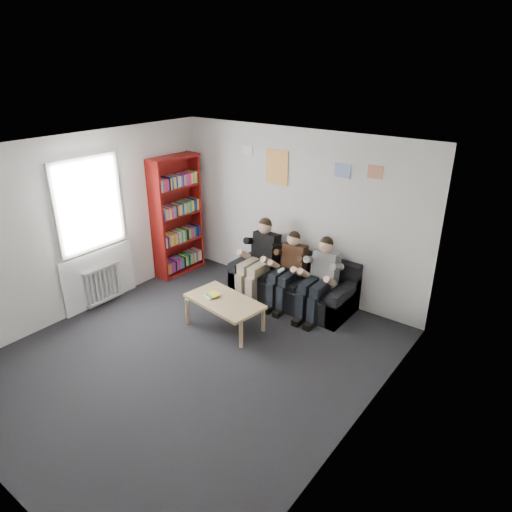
{
  "coord_description": "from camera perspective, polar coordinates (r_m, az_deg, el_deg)",
  "views": [
    {
      "loc": [
        3.7,
        -3.5,
        3.66
      ],
      "look_at": [
        0.07,
        1.3,
        1.04
      ],
      "focal_mm": 32.0,
      "sensor_mm": 36.0,
      "label": 1
    }
  ],
  "objects": [
    {
      "name": "coffee_table",
      "position": [
        6.64,
        -3.98,
        -5.91
      ],
      "size": [
        1.13,
        0.62,
        0.45
      ],
      "rotation": [
        0.0,
        0.0,
        -0.14
      ],
      "color": "tan",
      "rests_on": "ground"
    },
    {
      "name": "window",
      "position": [
        7.46,
        -19.55,
        1.51
      ],
      "size": [
        0.05,
        1.3,
        2.36
      ],
      "color": "white",
      "rests_on": "room_shell"
    },
    {
      "name": "person_middle",
      "position": [
        7.14,
        3.93,
        -1.83
      ],
      "size": [
        0.37,
        0.79,
        1.21
      ],
      "rotation": [
        0.0,
        0.0,
        0.11
      ],
      "color": "#442A16",
      "rests_on": "sofa"
    },
    {
      "name": "poster_sign",
      "position": [
        7.74,
        -1.07,
        13.07
      ],
      "size": [
        0.2,
        0.01,
        0.14
      ],
      "primitive_type": "cube",
      "color": "white",
      "rests_on": "room_shell"
    },
    {
      "name": "poster_large",
      "position": [
        7.43,
        2.65,
        11.04
      ],
      "size": [
        0.42,
        0.01,
        0.55
      ],
      "primitive_type": "cube",
      "color": "#EFE554",
      "rests_on": "room_shell"
    },
    {
      "name": "radiator",
      "position": [
        7.67,
        -18.56,
        -3.31
      ],
      "size": [
        0.1,
        0.64,
        0.6
      ],
      "color": "silver",
      "rests_on": "ground"
    },
    {
      "name": "game_cases",
      "position": [
        6.71,
        -5.51,
        -4.91
      ],
      "size": [
        0.21,
        0.18,
        0.04
      ],
      "rotation": [
        0.0,
        0.0,
        -0.32
      ],
      "color": "white",
      "rests_on": "coffee_table"
    },
    {
      "name": "poster_blue",
      "position": [
        6.84,
        10.75,
        10.42
      ],
      "size": [
        0.25,
        0.01,
        0.2
      ],
      "primitive_type": "cube",
      "color": "#3D6DD1",
      "rests_on": "room_shell"
    },
    {
      "name": "person_right",
      "position": [
        6.88,
        7.83,
        -2.92
      ],
      "size": [
        0.39,
        0.83,
        1.25
      ],
      "rotation": [
        0.0,
        0.0,
        0.02
      ],
      "color": "beige",
      "rests_on": "sofa"
    },
    {
      "name": "room_shell",
      "position": [
        5.59,
        -8.67,
        -1.11
      ],
      "size": [
        5.0,
        5.0,
        5.0
      ],
      "color": "black",
      "rests_on": "ground"
    },
    {
      "name": "person_left",
      "position": [
        7.41,
        0.3,
        -0.47
      ],
      "size": [
        0.42,
        0.89,
        1.31
      ],
      "rotation": [
        0.0,
        0.0,
        0.01
      ],
      "color": "black",
      "rests_on": "sofa"
    },
    {
      "name": "bookshelf",
      "position": [
        8.25,
        -9.79,
        4.92
      ],
      "size": [
        0.32,
        0.96,
        2.14
      ],
      "rotation": [
        0.0,
        0.0,
        -0.07
      ],
      "color": "maroon",
      "rests_on": "ground"
    },
    {
      "name": "poster_pink",
      "position": [
        6.63,
        14.67,
        10.1
      ],
      "size": [
        0.22,
        0.01,
        0.18
      ],
      "primitive_type": "cube",
      "color": "#C73E78",
      "rests_on": "room_shell"
    },
    {
      "name": "sofa",
      "position": [
        7.43,
        4.66,
        -3.59
      ],
      "size": [
        2.01,
        0.82,
        0.78
      ],
      "color": "black",
      "rests_on": "ground"
    }
  ]
}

